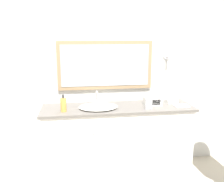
# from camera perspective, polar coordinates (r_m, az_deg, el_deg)

# --- Properties ---
(wall_back) EXTENTS (8.00, 0.18, 2.55)m
(wall_back) POSITION_cam_1_polar(r_m,az_deg,el_deg) (3.28, 0.44, 4.18)
(wall_back) COLOR silver
(wall_back) RESTS_ON ground_plane
(vanity_counter) EXTENTS (1.85, 0.55, 0.90)m
(vanity_counter) POSITION_cam_1_polar(r_m,az_deg,el_deg) (3.22, 1.31, -11.29)
(vanity_counter) COLOR white
(vanity_counter) RESTS_ON ground_plane
(sink_basin) EXTENTS (0.46, 0.42, 0.17)m
(sink_basin) POSITION_cam_1_polar(r_m,az_deg,el_deg) (3.01, -3.16, -3.55)
(sink_basin) COLOR silver
(sink_basin) RESTS_ON vanity_counter
(soap_bottle) EXTENTS (0.07, 0.07, 0.20)m
(soap_bottle) POSITION_cam_1_polar(r_m,az_deg,el_deg) (2.90, -11.04, -3.09)
(soap_bottle) COLOR gold
(soap_bottle) RESTS_ON vanity_counter
(appliance_box) EXTENTS (0.21, 0.15, 0.10)m
(appliance_box) POSITION_cam_1_polar(r_m,az_deg,el_deg) (3.17, 9.28, -2.29)
(appliance_box) COLOR white
(appliance_box) RESTS_ON vanity_counter
(picture_frame) EXTENTS (0.08, 0.01, 0.13)m
(picture_frame) POSITION_cam_1_polar(r_m,az_deg,el_deg) (2.97, 8.41, -2.99)
(picture_frame) COLOR #B2B2B7
(picture_frame) RESTS_ON vanity_counter
(hand_towel_near_sink) EXTENTS (0.14, 0.11, 0.05)m
(hand_towel_near_sink) POSITION_cam_1_polar(r_m,az_deg,el_deg) (3.33, 13.48, -2.23)
(hand_towel_near_sink) COLOR white
(hand_towel_near_sink) RESTS_ON vanity_counter
(metal_tray) EXTENTS (0.18, 0.13, 0.01)m
(metal_tray) POSITION_cam_1_polar(r_m,az_deg,el_deg) (3.20, 15.63, -3.29)
(metal_tray) COLOR silver
(metal_tray) RESTS_ON vanity_counter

